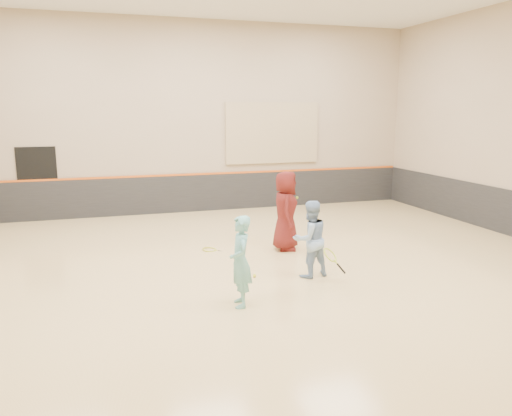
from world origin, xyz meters
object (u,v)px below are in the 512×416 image
object	(u,v)px
young_man	(286,211)
spare_racket	(209,248)
girl	(241,261)
instructor	(310,239)

from	to	relation	value
young_man	spare_racket	distance (m)	2.01
girl	spare_racket	size ratio (longest dim) A/B	2.07
young_man	instructor	bearing A→B (deg)	-168.94
girl	instructor	distance (m)	2.01
instructor	young_man	size ratio (longest dim) A/B	0.82
girl	young_man	size ratio (longest dim) A/B	0.83
instructor	spare_racket	size ratio (longest dim) A/B	2.04
spare_racket	girl	bearing A→B (deg)	-93.29
young_man	spare_racket	world-z (taller)	young_man
girl	spare_racket	xyz separation A→B (m)	(0.20, 3.48, -0.72)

